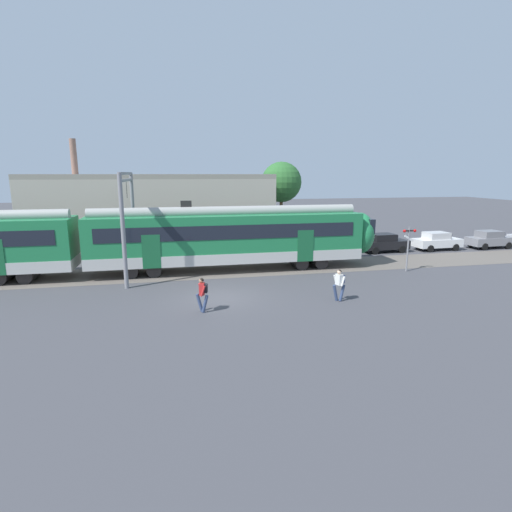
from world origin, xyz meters
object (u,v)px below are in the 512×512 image
parked_car_black (384,243)px  crossing_signal (408,242)px  commuter_train (94,242)px  parked_car_white (437,241)px  pedestrian_white (339,282)px  parked_car_grey (490,239)px  pedestrian_red (202,292)px

parked_car_black → crossing_signal: crossing_signal is taller
commuter_train → parked_car_white: commuter_train is taller
commuter_train → pedestrian_white: (13.16, -7.86, -1.26)m
parked_car_white → parked_car_black: bearing=178.8°
parked_car_grey → parked_car_black: bearing=178.5°
pedestrian_red → parked_car_grey: (26.00, 11.55, -0.21)m
commuter_train → pedestrian_red: 10.28m
commuter_train → pedestrian_white: commuter_train is taller
commuter_train → parked_car_black: commuter_train is taller
parked_car_grey → pedestrian_white: bearing=-149.3°
pedestrian_white → crossing_signal: 8.69m
pedestrian_white → parked_car_black: 14.61m
pedestrian_white → parked_car_white: size_ratio=0.41×
crossing_signal → parked_car_black: bearing=73.5°
parked_car_black → pedestrian_red: bearing=-143.5°
parked_car_black → crossing_signal: bearing=-106.5°
commuter_train → parked_car_white: size_ratio=9.37×
parked_car_white → crossing_signal: 9.50m
pedestrian_red → parked_car_grey: pedestrian_red is taller
parked_car_black → parked_car_grey: size_ratio=1.00×
parked_car_black → parked_car_white: (4.96, -0.10, 0.00)m
parked_car_black → crossing_signal: size_ratio=1.36×
pedestrian_red → pedestrian_white: (6.99, 0.26, 0.00)m
pedestrian_red → parked_car_black: (15.94, 11.81, -0.21)m
parked_car_white → crossing_signal: crossing_signal is taller
commuter_train → pedestrian_red: commuter_train is taller
commuter_train → parked_car_grey: (32.17, 3.42, -1.47)m
parked_car_grey → crossing_signal: 13.59m
parked_car_white → commuter_train: bearing=-172.5°
commuter_train → pedestrian_white: size_ratio=22.83×
pedestrian_red → parked_car_black: bearing=36.5°
pedestrian_white → crossing_signal: bearing=35.6°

